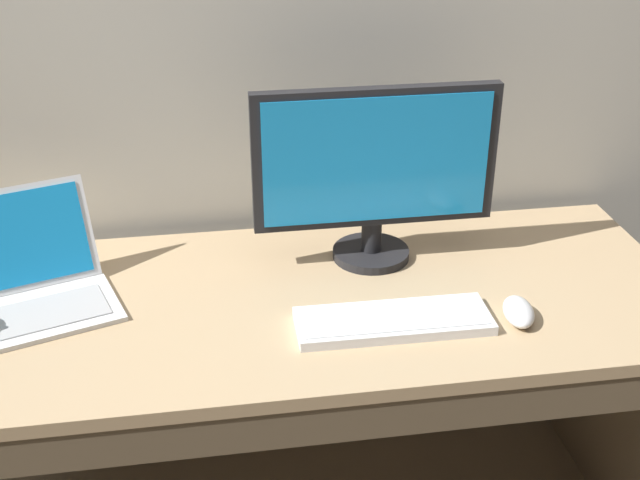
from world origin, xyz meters
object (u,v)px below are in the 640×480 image
object	(u,v)px
laptop_white	(32,282)
wired_keyboard	(393,321)
external_monitor	(375,170)
computer_mouse	(518,312)

from	to	relation	value
laptop_white	wired_keyboard	distance (m)	0.79
laptop_white	external_monitor	xyz separation A→B (m)	(0.77, 0.08, 0.18)
laptop_white	wired_keyboard	size ratio (longest dim) A/B	0.97
external_monitor	computer_mouse	xyz separation A→B (m)	(0.25, -0.31, -0.21)
wired_keyboard	computer_mouse	size ratio (longest dim) A/B	3.57
computer_mouse	wired_keyboard	bearing A→B (deg)	-174.01
laptop_white	external_monitor	bearing A→B (deg)	5.54
wired_keyboard	computer_mouse	xyz separation A→B (m)	(0.27, -0.02, 0.01)
laptop_white	external_monitor	size ratio (longest dim) A/B	0.71
external_monitor	wired_keyboard	xyz separation A→B (m)	(-0.02, -0.29, -0.22)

